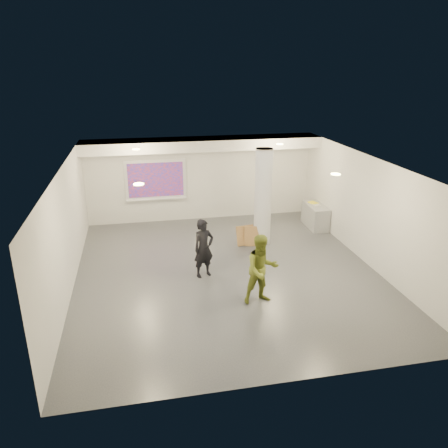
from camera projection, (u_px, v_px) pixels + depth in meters
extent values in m
cube|color=#393B41|center=(227.00, 272.00, 11.88)|extent=(8.00, 9.00, 0.01)
cube|color=white|center=(227.00, 164.00, 10.85)|extent=(8.00, 9.00, 0.01)
cube|color=silver|center=(201.00, 178.00, 15.50)|extent=(8.00, 0.01, 3.00)
cube|color=silver|center=(283.00, 310.00, 7.23)|extent=(8.00, 0.01, 3.00)
cube|color=silver|center=(66.00, 231.00, 10.62)|extent=(0.01, 9.00, 3.00)
cube|color=silver|center=(368.00, 211.00, 12.11)|extent=(0.01, 9.00, 3.00)
cube|color=silver|center=(203.00, 144.00, 14.54)|extent=(8.00, 1.10, 0.36)
cylinder|color=#E6DF7A|center=(136.00, 149.00, 12.74)|extent=(0.22, 0.22, 0.02)
cylinder|color=#E6DF7A|center=(280.00, 144.00, 13.56)|extent=(0.22, 0.22, 0.02)
cylinder|color=#E6DF7A|center=(139.00, 184.00, 9.06)|extent=(0.22, 0.22, 0.02)
cylinder|color=#E6DF7A|center=(336.00, 174.00, 9.89)|extent=(0.22, 0.22, 0.02)
cylinder|color=silver|center=(263.00, 197.00, 13.30)|extent=(0.52, 0.52, 3.00)
cube|color=white|center=(156.00, 180.00, 15.15)|extent=(2.10, 0.06, 1.40)
cube|color=#002CC1|center=(156.00, 180.00, 15.11)|extent=(1.90, 0.01, 1.20)
cube|color=white|center=(157.00, 199.00, 15.34)|extent=(2.10, 0.08, 0.04)
cube|color=gray|center=(315.00, 216.00, 15.07)|extent=(0.60, 1.36, 0.78)
cube|color=silver|center=(316.00, 205.00, 14.95)|extent=(0.24, 0.29, 0.02)
cube|color=yellow|center=(313.00, 203.00, 15.14)|extent=(0.32, 0.37, 0.03)
cube|color=olive|center=(245.00, 235.00, 13.59)|extent=(0.60, 0.30, 0.61)
cube|color=olive|center=(253.00, 236.00, 13.51)|extent=(0.59, 0.30, 0.62)
imported|color=black|center=(204.00, 248.00, 11.41)|extent=(0.67, 0.56, 1.58)
imported|color=olive|center=(262.00, 269.00, 10.13)|extent=(0.89, 0.74, 1.69)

